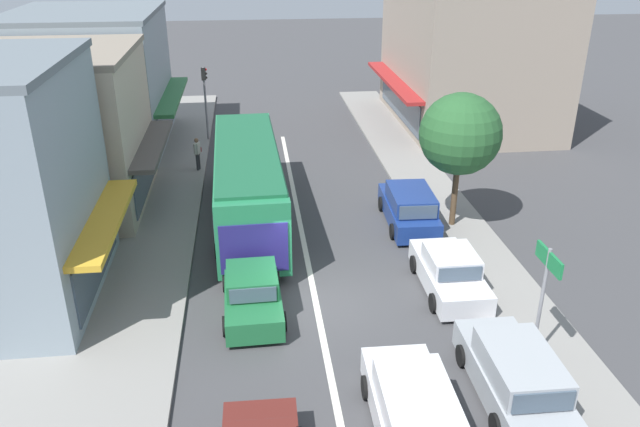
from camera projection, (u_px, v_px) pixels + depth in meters
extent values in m
plane|color=#3F3F42|center=(316.00, 304.00, 20.27)|extent=(140.00, 140.00, 0.00)
cube|color=silver|center=(305.00, 247.00, 23.88)|extent=(0.20, 28.00, 0.01)
cube|color=gray|center=(131.00, 231.00, 24.95)|extent=(5.20, 44.00, 0.14)
cube|color=gray|center=(446.00, 216.00, 26.31)|extent=(2.80, 44.00, 0.12)
cube|color=gold|center=(104.00, 220.00, 19.76)|extent=(1.10, 6.45, 0.20)
cube|color=#425160|center=(96.00, 257.00, 20.26)|extent=(0.06, 5.61, 1.80)
cube|color=#B2A38E|center=(49.00, 135.00, 25.95)|extent=(7.34, 7.35, 6.54)
cube|color=#4C4742|center=(152.00, 145.00, 26.61)|extent=(1.10, 6.76, 0.20)
cube|color=#425160|center=(145.00, 174.00, 27.11)|extent=(0.06, 5.88, 1.80)
cube|color=gray|center=(34.00, 53.00, 24.54)|extent=(7.50, 7.35, 0.24)
cube|color=#84939E|center=(93.00, 83.00, 33.64)|extent=(7.29, 9.35, 7.05)
cube|color=#2D703D|center=(171.00, 96.00, 34.41)|extent=(1.10, 8.60, 0.20)
cube|color=#425160|center=(166.00, 119.00, 34.91)|extent=(0.06, 7.48, 1.80)
cube|color=slate|center=(82.00, 13.00, 32.13)|extent=(7.45, 9.35, 0.24)
cube|color=gray|center=(470.00, 45.00, 37.35)|extent=(8.25, 12.02, 9.52)
cube|color=maroon|center=(394.00, 81.00, 37.73)|extent=(1.10, 11.06, 0.20)
cube|color=#425160|center=(399.00, 102.00, 38.31)|extent=(0.06, 9.62, 1.80)
cube|color=#237A4C|center=(248.00, 182.00, 25.22)|extent=(2.77, 10.86, 2.70)
cube|color=#425160|center=(247.00, 173.00, 25.05)|extent=(2.80, 10.43, 0.90)
cube|color=navy|center=(254.00, 249.00, 20.42)|extent=(2.25, 0.12, 1.76)
cube|color=#1A5B39|center=(246.00, 149.00, 24.64)|extent=(2.63, 9.99, 0.12)
cylinder|color=black|center=(219.00, 183.00, 28.61)|extent=(0.28, 0.97, 0.96)
cylinder|color=black|center=(274.00, 180.00, 28.93)|extent=(0.28, 0.97, 0.96)
cylinder|color=black|center=(218.00, 246.00, 22.92)|extent=(0.28, 0.97, 0.96)
cylinder|color=black|center=(286.00, 242.00, 23.24)|extent=(0.28, 0.97, 0.96)
cube|color=#1E6638|center=(253.00, 296.00, 19.74)|extent=(1.82, 4.24, 0.72)
cube|color=#1E6638|center=(252.00, 280.00, 19.38)|extent=(1.60, 1.84, 0.60)
cube|color=#425160|center=(251.00, 265.00, 20.21)|extent=(1.44, 0.10, 0.51)
cube|color=#425160|center=(253.00, 295.00, 18.55)|extent=(1.41, 0.09, 0.48)
cylinder|color=black|center=(225.00, 283.00, 20.85)|extent=(0.20, 0.62, 0.62)
cylinder|color=black|center=(277.00, 279.00, 21.07)|extent=(0.20, 0.62, 0.62)
cylinder|color=black|center=(226.00, 326.00, 18.58)|extent=(0.20, 0.62, 0.62)
cylinder|color=black|center=(283.00, 322.00, 18.80)|extent=(0.20, 0.62, 0.62)
cube|color=silver|center=(412.00, 416.00, 14.87)|extent=(1.85, 4.53, 0.76)
cube|color=silver|center=(417.00, 402.00, 14.26)|extent=(1.69, 2.63, 0.68)
cube|color=#425160|center=(405.00, 366.00, 15.45)|extent=(1.51, 0.09, 0.58)
cylinder|color=black|center=(366.00, 387.00, 16.11)|extent=(0.19, 0.62, 0.62)
cylinder|color=black|center=(433.00, 383.00, 16.26)|extent=(0.19, 0.62, 0.62)
cube|color=#9EA3A8|center=(512.00, 380.00, 16.07)|extent=(1.83, 4.53, 0.76)
cube|color=#9EA3A8|center=(521.00, 366.00, 15.45)|extent=(1.68, 2.62, 0.68)
cube|color=#425160|center=(502.00, 334.00, 16.65)|extent=(1.51, 0.08, 0.58)
cube|color=#425160|center=(544.00, 402.00, 14.26)|extent=(1.48, 0.08, 0.54)
cylinder|color=black|center=(462.00, 356.00, 17.30)|extent=(0.19, 0.62, 0.62)
cylinder|color=black|center=(523.00, 352.00, 17.46)|extent=(0.19, 0.62, 0.62)
cylinder|color=black|center=(497.00, 426.00, 14.86)|extent=(0.19, 0.62, 0.62)
cylinder|color=black|center=(567.00, 421.00, 15.02)|extent=(0.19, 0.62, 0.62)
cube|color=silver|center=(449.00, 276.00, 20.89)|extent=(1.75, 4.21, 0.72)
cube|color=silver|center=(451.00, 260.00, 20.52)|extent=(1.57, 1.81, 0.60)
cube|color=#425160|center=(443.00, 247.00, 21.35)|extent=(1.44, 0.07, 0.51)
cube|color=#425160|center=(460.00, 274.00, 19.69)|extent=(1.40, 0.07, 0.48)
cylinder|color=black|center=(414.00, 264.00, 22.02)|extent=(0.18, 0.62, 0.62)
cylinder|color=black|center=(461.00, 262.00, 22.19)|extent=(0.18, 0.62, 0.62)
cylinder|color=black|center=(434.00, 303.00, 19.75)|extent=(0.18, 0.62, 0.62)
cylinder|color=black|center=(486.00, 300.00, 19.92)|extent=(0.18, 0.62, 0.62)
cube|color=navy|center=(408.00, 212.00, 25.61)|extent=(1.93, 4.56, 0.76)
cube|color=navy|center=(411.00, 199.00, 24.99)|extent=(1.74, 2.66, 0.68)
cube|color=#425160|center=(404.00, 186.00, 26.19)|extent=(1.51, 0.12, 0.58)
cube|color=#425160|center=(418.00, 212.00, 23.80)|extent=(1.48, 0.12, 0.54)
cylinder|color=black|center=(381.00, 204.00, 26.86)|extent=(0.20, 0.63, 0.62)
cylinder|color=black|center=(422.00, 202.00, 26.98)|extent=(0.20, 0.63, 0.62)
cylinder|color=black|center=(393.00, 231.00, 24.41)|extent=(0.20, 0.63, 0.62)
cylinder|color=black|center=(437.00, 230.00, 24.53)|extent=(0.20, 0.63, 0.62)
cylinder|color=gray|center=(206.00, 105.00, 34.93)|extent=(0.12, 0.12, 4.20)
cube|color=black|center=(203.00, 74.00, 34.20)|extent=(0.24, 0.24, 0.68)
sphere|color=red|center=(206.00, 70.00, 34.12)|extent=(0.13, 0.13, 0.13)
sphere|color=black|center=(206.00, 74.00, 34.21)|extent=(0.13, 0.13, 0.13)
sphere|color=black|center=(206.00, 78.00, 34.30)|extent=(0.13, 0.13, 0.13)
cylinder|color=gray|center=(540.00, 308.00, 16.80)|extent=(0.10, 0.10, 3.60)
cube|color=#19753D|center=(549.00, 259.00, 16.15)|extent=(0.08, 1.40, 0.44)
cube|color=white|center=(551.00, 259.00, 16.16)|extent=(0.01, 1.10, 0.10)
cylinder|color=brown|center=(454.00, 195.00, 24.94)|extent=(0.24, 0.24, 2.83)
cylinder|color=brown|center=(455.00, 150.00, 24.63)|extent=(0.10, 0.96, 0.69)
cylinder|color=brown|center=(468.00, 147.00, 24.15)|extent=(0.82, 0.10, 1.21)
cylinder|color=brown|center=(462.00, 151.00, 23.75)|extent=(0.10, 0.89, 1.20)
cylinder|color=brown|center=(448.00, 148.00, 24.06)|extent=(0.95, 0.10, 1.21)
sphere|color=#26562B|center=(460.00, 134.00, 23.89)|extent=(3.17, 3.17, 3.17)
cylinder|color=#333338|center=(197.00, 162.00, 30.91)|extent=(0.14, 0.14, 0.84)
cylinder|color=#333338|center=(199.00, 161.00, 31.07)|extent=(0.14, 0.14, 0.84)
cube|color=beige|center=(197.00, 148.00, 30.70)|extent=(0.32, 0.41, 0.56)
sphere|color=brown|center=(196.00, 140.00, 30.53)|extent=(0.22, 0.22, 0.22)
cylinder|color=beige|center=(195.00, 150.00, 30.49)|extent=(0.09, 0.09, 0.54)
cylinder|color=beige|center=(199.00, 147.00, 30.92)|extent=(0.09, 0.09, 0.54)
cube|color=maroon|center=(199.00, 150.00, 31.06)|extent=(0.26, 0.17, 0.22)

